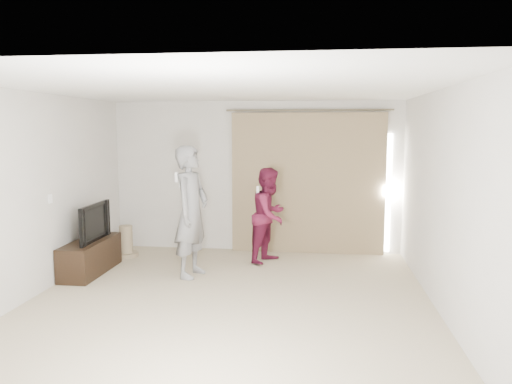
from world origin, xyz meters
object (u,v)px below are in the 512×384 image
tv_console (90,257)px  person_woman (270,215)px  person_man (191,212)px  tv (89,222)px

tv_console → person_woman: 2.80m
person_man → tv: bearing=-178.6°
tv_console → tv: bearing=0.0°
tv_console → tv: tv is taller
tv → person_woman: bearing=-70.4°
tv_console → person_woman: size_ratio=0.84×
person_man → person_woman: 1.40m
tv_console → person_man: size_ratio=0.67×
tv → person_woman: (2.58, 0.96, -0.01)m
tv_console → tv: size_ratio=1.33×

